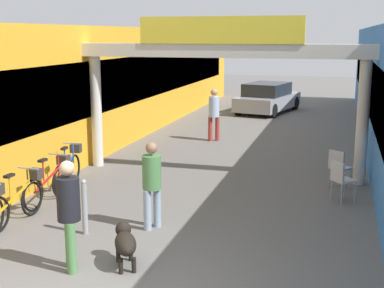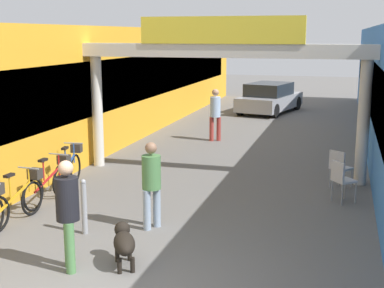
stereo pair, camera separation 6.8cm
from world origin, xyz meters
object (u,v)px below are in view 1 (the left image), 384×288
object	(u,v)px
pedestrian_companion	(152,180)
pedestrian_carrying_crate	(214,111)
bicycle_red_third	(50,182)
bicycle_blue_farthest	(69,168)
cafe_chair_aluminium_farther	(339,165)
parked_car_silver	(268,98)
dog_on_leash	(125,242)
cafe_chair_aluminium_nearer	(341,177)
pedestrian_with_dog	(69,209)
bicycle_orange_second	(19,199)
bollard_post_metal	(85,206)

from	to	relation	value
pedestrian_companion	pedestrian_carrying_crate	bearing A→B (deg)	95.49
bicycle_red_third	bicycle_blue_farthest	size ratio (longest dim) A/B	1.01
cafe_chair_aluminium_farther	parked_car_silver	bearing A→B (deg)	105.23
parked_car_silver	bicycle_blue_farthest	bearing A→B (deg)	-101.98
dog_on_leash	cafe_chair_aluminium_nearer	distance (m)	5.17
pedestrian_with_dog	bicycle_red_third	xyz separation A→B (m)	(-1.99, 2.86, -0.52)
pedestrian_companion	bicycle_orange_second	xyz separation A→B (m)	(-2.52, -0.35, -0.47)
bicycle_orange_second	cafe_chair_aluminium_farther	xyz separation A→B (m)	(5.73, 3.90, 0.10)
bicycle_blue_farthest	cafe_chair_aluminium_farther	world-z (taller)	bicycle_blue_farthest
dog_on_leash	cafe_chair_aluminium_farther	size ratio (longest dim) A/B	0.96
cafe_chair_aluminium_nearer	cafe_chair_aluminium_farther	bearing A→B (deg)	92.93
bicycle_red_third	bollard_post_metal	distance (m)	2.11
cafe_chair_aluminium_nearer	pedestrian_companion	bearing A→B (deg)	-142.73
bicycle_orange_second	cafe_chair_aluminium_nearer	bearing A→B (deg)	26.14
pedestrian_companion	bicycle_red_third	bearing A→B (deg)	161.13
bicycle_red_third	cafe_chair_aluminium_nearer	size ratio (longest dim) A/B	1.90
cafe_chair_aluminium_nearer	bicycle_orange_second	bearing A→B (deg)	-153.86
pedestrian_with_dog	bollard_post_metal	bearing A→B (deg)	108.54
pedestrian_with_dog	cafe_chair_aluminium_nearer	size ratio (longest dim) A/B	1.89
bicycle_red_third	cafe_chair_aluminium_farther	distance (m)	6.38
dog_on_leash	pedestrian_carrying_crate	bearing A→B (deg)	95.40
bicycle_red_third	bollard_post_metal	world-z (taller)	bollard_post_metal
bicycle_red_third	bicycle_blue_farthest	xyz separation A→B (m)	(-0.19, 1.16, 0.00)
cafe_chair_aluminium_farther	parked_car_silver	xyz separation A→B (m)	(-3.18, 11.68, 0.10)
bicycle_orange_second	bicycle_red_third	size ratio (longest dim) A/B	1.00
bicycle_blue_farthest	cafe_chair_aluminium_farther	distance (m)	6.17
bicycle_orange_second	cafe_chair_aluminium_farther	size ratio (longest dim) A/B	1.90
bicycle_blue_farthest	bollard_post_metal	bearing A→B (deg)	-56.76
pedestrian_carrying_crate	bicycle_blue_farthest	bearing A→B (deg)	-107.71
bollard_post_metal	cafe_chair_aluminium_nearer	bearing A→B (deg)	35.47
bicycle_blue_farthest	cafe_chair_aluminium_nearer	xyz separation A→B (m)	(6.04, 0.46, 0.10)
bicycle_blue_farthest	cafe_chair_aluminium_farther	bearing A→B (deg)	14.24
dog_on_leash	parked_car_silver	xyz separation A→B (m)	(-0.10, 16.85, 0.26)
pedestrian_companion	cafe_chair_aluminium_farther	distance (m)	4.81
bicycle_red_third	pedestrian_carrying_crate	bearing A→B (deg)	76.37
dog_on_leash	bollard_post_metal	world-z (taller)	bollard_post_metal
pedestrian_companion	pedestrian_carrying_crate	world-z (taller)	pedestrian_carrying_crate
bicycle_red_third	parked_car_silver	distance (m)	14.59
pedestrian_carrying_crate	parked_car_silver	size ratio (longest dim) A/B	0.40
bicycle_orange_second	bicycle_red_third	bearing A→B (deg)	92.50
pedestrian_with_dog	bicycle_blue_farthest	bearing A→B (deg)	118.55
bollard_post_metal	cafe_chair_aluminium_nearer	distance (m)	5.30
pedestrian_carrying_crate	bicycle_red_third	distance (m)	7.57
pedestrian_with_dog	bicycle_red_third	bearing A→B (deg)	124.83
bicycle_orange_second	bicycle_red_third	world-z (taller)	same
pedestrian_companion	bollard_post_metal	size ratio (longest dim) A/B	1.60
dog_on_leash	cafe_chair_aluminium_farther	bearing A→B (deg)	59.22
pedestrian_companion	bicycle_blue_farthest	xyz separation A→B (m)	(-2.76, 2.03, -0.47)
dog_on_leash	bicycle_red_third	distance (m)	3.68
cafe_chair_aluminium_farther	parked_car_silver	size ratio (longest dim) A/B	0.21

